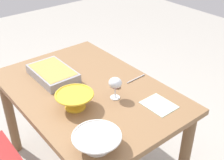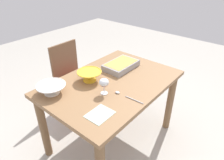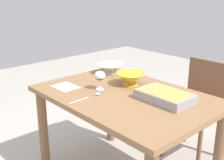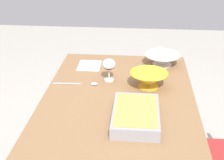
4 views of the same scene
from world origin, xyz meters
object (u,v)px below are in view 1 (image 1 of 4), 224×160
(serving_spoon, at_px, (125,84))
(casserole_dish, at_px, (53,73))
(small_bowl, at_px, (97,141))
(mixing_bowl, at_px, (75,100))
(napkin, at_px, (159,105))
(wine_glass, at_px, (115,84))
(dining_table, at_px, (88,104))

(serving_spoon, bearing_deg, casserole_dish, 40.42)
(small_bowl, bearing_deg, casserole_dish, -12.51)
(mixing_bowl, distance_m, napkin, 0.52)
(mixing_bowl, bearing_deg, small_bowl, 164.57)
(wine_glass, height_order, casserole_dish, wine_glass)
(serving_spoon, bearing_deg, mixing_bowl, 90.77)
(casserole_dish, bearing_deg, mixing_bowl, 170.20)
(serving_spoon, distance_m, napkin, 0.31)
(dining_table, xyz_separation_m, mixing_bowl, (-0.12, 0.18, 0.18))
(serving_spoon, height_order, napkin, serving_spoon)
(dining_table, relative_size, small_bowl, 5.11)
(casserole_dish, distance_m, small_bowl, 0.79)
(wine_glass, xyz_separation_m, mixing_bowl, (0.08, 0.26, -0.05))
(casserole_dish, bearing_deg, serving_spoon, -139.58)
(mixing_bowl, bearing_deg, casserole_dish, -9.80)
(napkin, bearing_deg, mixing_bowl, 53.83)
(dining_table, relative_size, napkin, 6.56)
(casserole_dish, bearing_deg, small_bowl, 167.49)
(casserole_dish, distance_m, mixing_bowl, 0.41)
(wine_glass, height_order, serving_spoon, wine_glass)
(dining_table, bearing_deg, small_bowl, 150.33)
(dining_table, relative_size, wine_glass, 8.80)
(casserole_dish, xyz_separation_m, mixing_bowl, (-0.40, 0.07, 0.02))
(wine_glass, height_order, small_bowl, wine_glass)
(casserole_dish, xyz_separation_m, serving_spoon, (-0.40, -0.34, -0.03))
(mixing_bowl, height_order, serving_spoon, mixing_bowl)
(serving_spoon, bearing_deg, napkin, -177.91)
(dining_table, height_order, napkin, napkin)
(small_bowl, height_order, serving_spoon, small_bowl)
(dining_table, distance_m, small_bowl, 0.59)
(casserole_dish, xyz_separation_m, small_bowl, (-0.77, 0.17, 0.01))
(mixing_bowl, xyz_separation_m, napkin, (-0.31, -0.42, -0.05))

